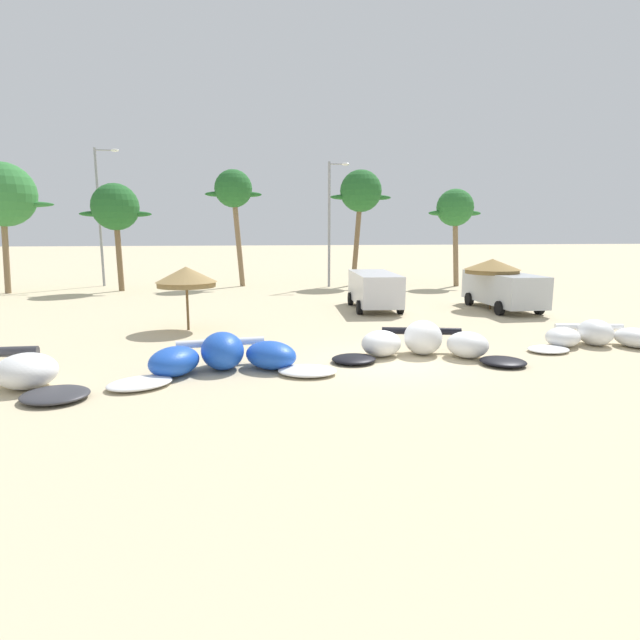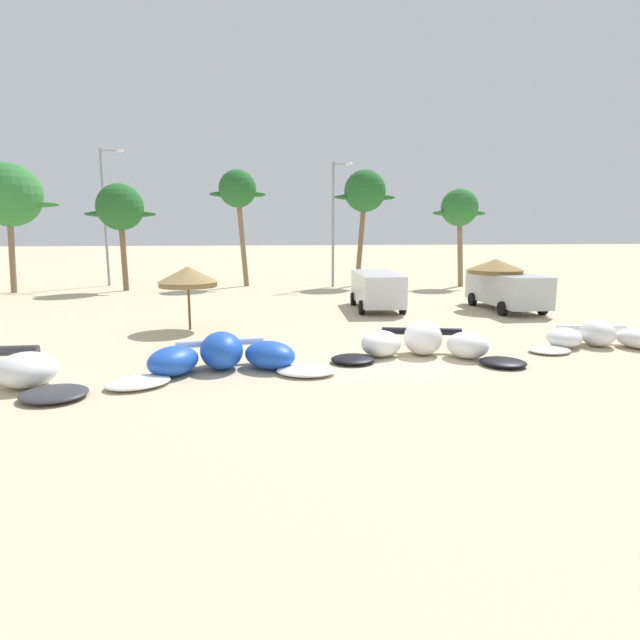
# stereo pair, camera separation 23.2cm
# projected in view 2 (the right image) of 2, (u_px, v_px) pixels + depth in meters

# --- Properties ---
(ground_plane) EXTENTS (260.00, 260.00, 0.00)m
(ground_plane) POSITION_uv_depth(u_px,v_px,m) (388.00, 362.00, 15.53)
(ground_plane) COLOR beige
(kite_left) EXTENTS (6.29, 3.27, 1.07)m
(kite_left) POSITION_uv_depth(u_px,v_px,m) (223.00, 357.00, 14.47)
(kite_left) COLOR white
(kite_left) RESTS_ON ground
(kite_left_of_center) EXTENTS (5.92, 3.44, 1.10)m
(kite_left_of_center) POSITION_uv_depth(u_px,v_px,m) (424.00, 344.00, 16.14)
(kite_left_of_center) COLOR black
(kite_left_of_center) RESTS_ON ground
(kite_center) EXTENTS (5.58, 3.15, 0.89)m
(kite_center) POSITION_uv_depth(u_px,v_px,m) (601.00, 338.00, 17.44)
(kite_center) COLOR white
(kite_center) RESTS_ON ground
(beach_umbrella_near_van) EXTENTS (2.39, 2.39, 2.53)m
(beach_umbrella_near_van) POSITION_uv_depth(u_px,v_px,m) (188.00, 277.00, 20.35)
(beach_umbrella_near_van) COLOR brown
(beach_umbrella_near_van) RESTS_ON ground
(beach_umbrella_middle) EXTENTS (2.75, 2.75, 2.54)m
(beach_umbrella_middle) POSITION_uv_depth(u_px,v_px,m) (496.00, 266.00, 25.62)
(beach_umbrella_middle) COLOR brown
(beach_umbrella_middle) RESTS_ON ground
(parked_van) EXTENTS (2.28, 5.42, 1.84)m
(parked_van) POSITION_uv_depth(u_px,v_px,m) (505.00, 288.00, 25.80)
(parked_van) COLOR #B2B7BC
(parked_van) RESTS_ON ground
(parked_car_second) EXTENTS (2.48, 5.21, 1.84)m
(parked_car_second) POSITION_uv_depth(u_px,v_px,m) (376.00, 288.00, 26.00)
(parked_car_second) COLOR silver
(parked_car_second) RESTS_ON ground
(palm_leftmost) EXTENTS (5.91, 3.94, 8.12)m
(palm_leftmost) POSITION_uv_depth(u_px,v_px,m) (9.00, 195.00, 32.07)
(palm_leftmost) COLOR #7F6647
(palm_leftmost) RESTS_ON ground
(palm_left) EXTENTS (4.50, 3.00, 6.95)m
(palm_left) POSITION_uv_depth(u_px,v_px,m) (120.00, 208.00, 33.39)
(palm_left) COLOR brown
(palm_left) RESTS_ON ground
(palm_left_of_gap) EXTENTS (3.92, 2.61, 8.13)m
(palm_left_of_gap) POSITION_uv_depth(u_px,v_px,m) (238.00, 191.00, 35.94)
(palm_left_of_gap) COLOR #7F6647
(palm_left_of_gap) RESTS_ON ground
(palm_center_left) EXTENTS (4.44, 2.96, 8.21)m
(palm_center_left) POSITION_uv_depth(u_px,v_px,m) (365.00, 193.00, 36.62)
(palm_center_left) COLOR brown
(palm_center_left) RESTS_ON ground
(palm_center_right) EXTENTS (3.89, 2.59, 6.83)m
(palm_center_right) POSITION_uv_depth(u_px,v_px,m) (460.00, 209.00, 36.04)
(palm_center_right) COLOR #7F6647
(palm_center_right) RESTS_ON ground
(lamppost_west) EXTENTS (1.70, 0.24, 9.60)m
(lamppost_west) POSITION_uv_depth(u_px,v_px,m) (106.00, 211.00, 36.57)
(lamppost_west) COLOR gray
(lamppost_west) RESTS_ON ground
(lamppost_west_center) EXTENTS (1.50, 0.24, 8.60)m
(lamppost_west_center) POSITION_uv_depth(u_px,v_px,m) (335.00, 218.00, 35.92)
(lamppost_west_center) COLOR gray
(lamppost_west_center) RESTS_ON ground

